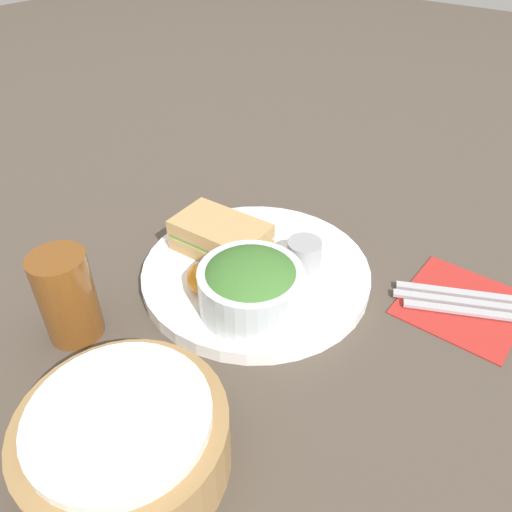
{
  "coord_description": "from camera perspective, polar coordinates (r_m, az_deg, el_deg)",
  "views": [
    {
      "loc": [
        -0.34,
        0.43,
        0.47
      ],
      "look_at": [
        0.0,
        0.0,
        0.04
      ],
      "focal_mm": 35.0,
      "sensor_mm": 36.0,
      "label": 1
    }
  ],
  "objects": [
    {
      "name": "ground_plane",
      "position": [
        0.72,
        -0.0,
        -2.55
      ],
      "size": [
        4.0,
        4.0,
        0.0
      ],
      "primitive_type": "plane",
      "color": "#4C4238"
    },
    {
      "name": "spoon",
      "position": [
        0.72,
        22.77,
        -5.82
      ],
      "size": [
        0.15,
        0.08,
        0.01
      ],
      "primitive_type": "cube",
      "rotation": [
        0.0,
        0.0,
        3.6
      ],
      "color": "#B2B2B7",
      "rests_on": "napkin"
    },
    {
      "name": "orange_wedge",
      "position": [
        0.66,
        -6.17,
        -2.54
      ],
      "size": [
        0.04,
        0.04,
        0.04
      ],
      "primitive_type": "sphere",
      "color": "orange",
      "rests_on": "plate"
    },
    {
      "name": "fork",
      "position": [
        0.74,
        22.45,
        -3.94
      ],
      "size": [
        0.16,
        0.09,
        0.01
      ],
      "primitive_type": "cube",
      "rotation": [
        0.0,
        0.0,
        3.6
      ],
      "color": "#B2B2B7",
      "rests_on": "napkin"
    },
    {
      "name": "bread_basket",
      "position": [
        0.52,
        -14.74,
        -19.58
      ],
      "size": [
        0.2,
        0.2,
        0.08
      ],
      "color": "#997547",
      "rests_on": "ground_plane"
    },
    {
      "name": "salad_bowl",
      "position": [
        0.62,
        -0.62,
        -3.27
      ],
      "size": [
        0.13,
        0.13,
        0.07
      ],
      "color": "silver",
      "rests_on": "plate"
    },
    {
      "name": "napkin",
      "position": [
        0.73,
        22.52,
        -5.12
      ],
      "size": [
        0.15,
        0.15,
        0.0
      ],
      "primitive_type": "cube",
      "color": "#B22823",
      "rests_on": "ground_plane"
    },
    {
      "name": "drink_glass",
      "position": [
        0.64,
        -20.78,
        -4.36
      ],
      "size": [
        0.07,
        0.07,
        0.12
      ],
      "primitive_type": "cylinder",
      "color": "brown",
      "rests_on": "ground_plane"
    },
    {
      "name": "dressing_cup",
      "position": [
        0.7,
        5.52,
        0.26
      ],
      "size": [
        0.05,
        0.05,
        0.04
      ],
      "primitive_type": "cylinder",
      "color": "#99999E",
      "rests_on": "plate"
    },
    {
      "name": "plate",
      "position": [
        0.71,
        -0.0,
        -1.92
      ],
      "size": [
        0.32,
        0.32,
        0.02
      ],
      "primitive_type": "cylinder",
      "color": "white",
      "rests_on": "ground_plane"
    },
    {
      "name": "sandwich",
      "position": [
        0.72,
        -4.3,
        2.02
      ],
      "size": [
        0.14,
        0.09,
        0.05
      ],
      "color": "tan",
      "rests_on": "plate"
    },
    {
      "name": "knife",
      "position": [
        0.73,
        22.61,
        -4.86
      ],
      "size": [
        0.17,
        0.09,
        0.01
      ],
      "primitive_type": "cube",
      "rotation": [
        0.0,
        0.0,
        3.6
      ],
      "color": "#B2B2B7",
      "rests_on": "napkin"
    }
  ]
}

